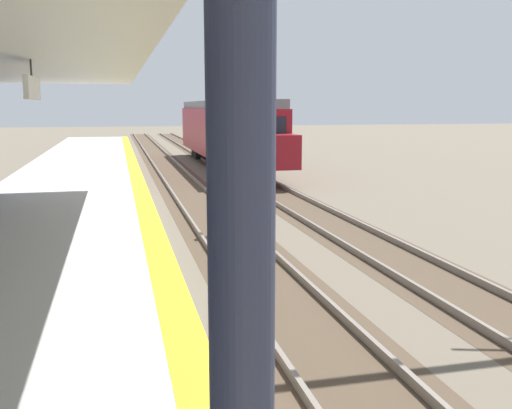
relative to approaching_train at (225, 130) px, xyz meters
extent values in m
cube|color=#B7B5AD|center=(-7.80, -21.13, -1.73)|extent=(5.00, 80.00, 0.90)
cube|color=yellow|center=(-5.55, -21.13, -1.27)|extent=(0.50, 80.00, 0.01)
cube|color=white|center=(-7.50, -23.53, 1.64)|extent=(0.08, 1.40, 0.36)
cylinder|color=#333333|center=(-7.50, -23.53, 1.96)|extent=(0.03, 0.03, 0.27)
cube|color=#4C3D2D|center=(-3.40, -17.13, -2.17)|extent=(2.34, 120.00, 0.01)
cube|color=slate|center=(-4.12, -17.13, -2.09)|extent=(0.08, 120.00, 0.15)
cube|color=slate|center=(-2.68, -17.13, -2.09)|extent=(0.08, 120.00, 0.15)
cube|color=#4C3D2D|center=(0.00, -17.13, -2.17)|extent=(2.34, 120.00, 0.01)
cube|color=slate|center=(-0.72, -17.13, -2.09)|extent=(0.08, 120.00, 0.15)
cube|color=slate|center=(0.72, -17.13, -2.09)|extent=(0.08, 120.00, 0.15)
cube|color=maroon|center=(0.00, 0.38, -0.11)|extent=(2.90, 18.00, 2.70)
cube|color=slate|center=(0.00, 0.38, 1.46)|extent=(2.67, 18.00, 0.44)
cube|color=black|center=(0.00, -8.64, 0.30)|extent=(2.32, 0.06, 1.21)
cube|color=maroon|center=(0.00, -9.42, -0.58)|extent=(2.78, 1.60, 1.49)
cube|color=black|center=(1.46, 0.38, 0.30)|extent=(0.04, 15.84, 0.86)
cylinder|color=#333333|center=(0.00, 3.98, 2.13)|extent=(0.06, 0.06, 0.90)
cube|color=black|center=(0.00, -5.47, -1.82)|extent=(2.17, 2.20, 0.72)
cube|color=black|center=(0.00, 6.23, -1.82)|extent=(2.17, 2.20, 0.72)
cylinder|color=#4C4C4C|center=(-1.90, -16.70, 0.02)|extent=(0.16, 0.16, 4.40)
cube|color=black|center=(-1.90, -16.70, 2.62)|extent=(0.32, 0.24, 0.80)
sphere|color=red|center=(-1.90, -16.84, 2.84)|extent=(0.16, 0.16, 0.16)
sphere|color=green|center=(-1.90, -16.84, 2.40)|extent=(0.16, 0.16, 0.16)
camera|label=1|loc=(-6.23, -33.40, 1.35)|focal=40.24mm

